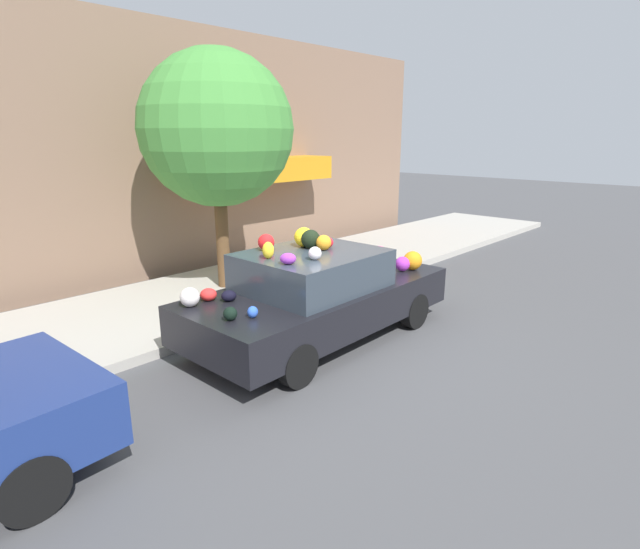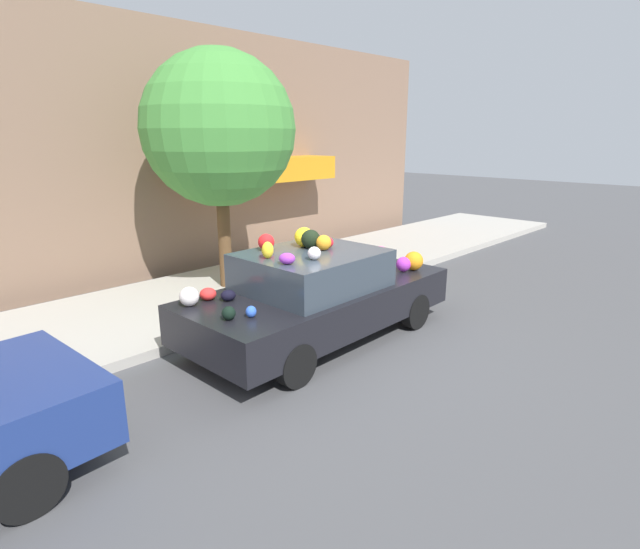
{
  "view_description": "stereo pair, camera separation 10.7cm",
  "coord_description": "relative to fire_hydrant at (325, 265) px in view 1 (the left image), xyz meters",
  "views": [
    {
      "loc": [
        -5.14,
        -4.81,
        2.96
      ],
      "look_at": [
        0.0,
        0.0,
        0.99
      ],
      "focal_mm": 28.0,
      "sensor_mm": 36.0,
      "label": 1
    },
    {
      "loc": [
        -5.06,
        -4.89,
        2.96
      ],
      "look_at": [
        0.0,
        0.0,
        0.99
      ],
      "focal_mm": 28.0,
      "sensor_mm": 36.0,
      "label": 2
    }
  ],
  "objects": [
    {
      "name": "art_car",
      "position": [
        -1.89,
        -1.61,
        0.22
      ],
      "size": [
        4.26,
        1.89,
        1.65
      ],
      "rotation": [
        0.0,
        0.0,
        0.01
      ],
      "color": "black",
      "rests_on": "ground"
    },
    {
      "name": "ground_plane",
      "position": [
        -1.87,
        -1.62,
        -0.49
      ],
      "size": [
        60.0,
        60.0,
        0.0
      ],
      "primitive_type": "plane",
      "color": "#4C4C4F"
    },
    {
      "name": "street_tree",
      "position": [
        -1.52,
        1.25,
        2.57
      ],
      "size": [
        2.76,
        2.76,
        4.3
      ],
      "color": "brown",
      "rests_on": "sidewalk_curb"
    },
    {
      "name": "building_facade",
      "position": [
        -1.7,
        3.29,
        2.09
      ],
      "size": [
        18.0,
        1.2,
        5.21
      ],
      "color": "#846651",
      "rests_on": "ground"
    },
    {
      "name": "sidewalk_curb",
      "position": [
        -1.87,
        1.08,
        -0.42
      ],
      "size": [
        24.0,
        3.2,
        0.15
      ],
      "color": "#B2ADA3",
      "rests_on": "ground"
    },
    {
      "name": "fire_hydrant",
      "position": [
        0.0,
        0.0,
        0.0
      ],
      "size": [
        0.2,
        0.2,
        0.7
      ],
      "color": "gold",
      "rests_on": "sidewalk_curb"
    }
  ]
}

